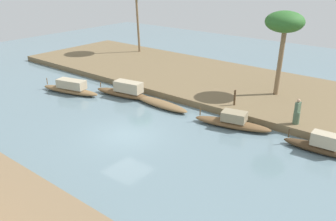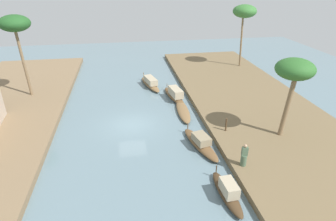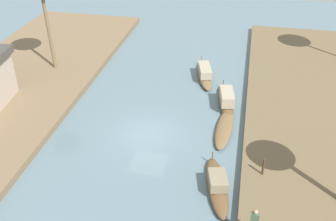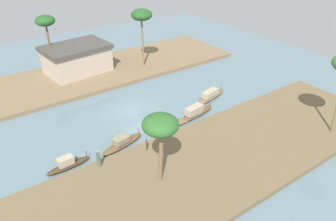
{
  "view_description": "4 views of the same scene",
  "coord_description": "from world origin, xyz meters",
  "px_view_note": "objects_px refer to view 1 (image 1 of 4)",
  "views": [
    {
      "loc": [
        -14.61,
        13.89,
        9.7
      ],
      "look_at": [
        -0.31,
        -3.66,
        0.58
      ],
      "focal_mm": 38.72,
      "sensor_mm": 36.0,
      "label": 1
    },
    {
      "loc": [
        -21.88,
        0.32,
        12.03
      ],
      "look_at": [
        -0.05,
        -3.31,
        1.17
      ],
      "focal_mm": 29.78,
      "sensor_mm": 36.0,
      "label": 2
    },
    {
      "loc": [
        -21.53,
        -5.79,
        15.87
      ],
      "look_at": [
        2.43,
        -0.89,
        0.56
      ],
      "focal_mm": 42.91,
      "sensor_mm": 36.0,
      "label": 3
    },
    {
      "loc": [
        -15.97,
        -29.04,
        19.11
      ],
      "look_at": [
        2.39,
        -3.17,
        0.79
      ],
      "focal_mm": 35.46,
      "sensor_mm": 36.0,
      "label": 4
    }
  ],
  "objects_px": {
    "sampan_downstream_large": "(71,88)",
    "sampan_midstream": "(125,91)",
    "sampan_near_left_bank": "(160,104)",
    "person_on_near_bank": "(297,114)",
    "sampan_upstream_small": "(321,146)",
    "mooring_post": "(235,98)",
    "sampan_open_hull": "(233,122)",
    "palm_tree_left_near": "(285,24)"
  },
  "relations": [
    {
      "from": "sampan_near_left_bank",
      "to": "person_on_near_bank",
      "type": "height_order",
      "value": "person_on_near_bank"
    },
    {
      "from": "sampan_upstream_small",
      "to": "mooring_post",
      "type": "bearing_deg",
      "value": -22.16
    },
    {
      "from": "sampan_midstream",
      "to": "mooring_post",
      "type": "relative_size",
      "value": 4.67
    },
    {
      "from": "sampan_midstream",
      "to": "sampan_downstream_large",
      "type": "bearing_deg",
      "value": 17.92
    },
    {
      "from": "sampan_downstream_large",
      "to": "sampan_near_left_bank",
      "type": "xyz_separation_m",
      "value": [
        -7.55,
        -2.34,
        -0.23
      ]
    },
    {
      "from": "sampan_open_hull",
      "to": "person_on_near_bank",
      "type": "xyz_separation_m",
      "value": [
        -3.3,
        -2.01,
        0.78
      ]
    },
    {
      "from": "sampan_open_hull",
      "to": "sampan_near_left_bank",
      "type": "xyz_separation_m",
      "value": [
        5.98,
        0.08,
        -0.17
      ]
    },
    {
      "from": "sampan_downstream_large",
      "to": "person_on_near_bank",
      "type": "bearing_deg",
      "value": -179.13
    },
    {
      "from": "sampan_upstream_small",
      "to": "person_on_near_bank",
      "type": "relative_size",
      "value": 2.49
    },
    {
      "from": "sampan_open_hull",
      "to": "person_on_near_bank",
      "type": "distance_m",
      "value": 3.94
    },
    {
      "from": "palm_tree_left_near",
      "to": "sampan_upstream_small",
      "type": "bearing_deg",
      "value": 129.93
    },
    {
      "from": "mooring_post",
      "to": "palm_tree_left_near",
      "type": "height_order",
      "value": "palm_tree_left_near"
    },
    {
      "from": "sampan_open_hull",
      "to": "person_on_near_bank",
      "type": "height_order",
      "value": "person_on_near_bank"
    },
    {
      "from": "sampan_upstream_small",
      "to": "sampan_open_hull",
      "type": "height_order",
      "value": "sampan_upstream_small"
    },
    {
      "from": "sampan_midstream",
      "to": "mooring_post",
      "type": "bearing_deg",
      "value": -171.49
    },
    {
      "from": "sampan_midstream",
      "to": "sampan_near_left_bank",
      "type": "xyz_separation_m",
      "value": [
        -3.47,
        -0.19,
        -0.29
      ]
    },
    {
      "from": "sampan_downstream_large",
      "to": "sampan_near_left_bank",
      "type": "bearing_deg",
      "value": -176.63
    },
    {
      "from": "person_on_near_bank",
      "to": "sampan_downstream_large",
      "type": "bearing_deg",
      "value": 112.38
    },
    {
      "from": "sampan_downstream_large",
      "to": "sampan_midstream",
      "type": "xyz_separation_m",
      "value": [
        -4.08,
        -2.16,
        0.06
      ]
    },
    {
      "from": "sampan_upstream_small",
      "to": "sampan_open_hull",
      "type": "relative_size",
      "value": 0.8
    },
    {
      "from": "sampan_open_hull",
      "to": "person_on_near_bank",
      "type": "relative_size",
      "value": 3.12
    },
    {
      "from": "sampan_upstream_small",
      "to": "sampan_near_left_bank",
      "type": "distance_m",
      "value": 11.48
    },
    {
      "from": "mooring_post",
      "to": "palm_tree_left_near",
      "type": "xyz_separation_m",
      "value": [
        -1.28,
        -4.24,
        4.73
      ]
    },
    {
      "from": "person_on_near_bank",
      "to": "mooring_post",
      "type": "relative_size",
      "value": 1.47
    },
    {
      "from": "sampan_upstream_small",
      "to": "sampan_near_left_bank",
      "type": "relative_size",
      "value": 0.8
    },
    {
      "from": "sampan_downstream_large",
      "to": "sampan_midstream",
      "type": "height_order",
      "value": "sampan_midstream"
    },
    {
      "from": "sampan_open_hull",
      "to": "palm_tree_left_near",
      "type": "relative_size",
      "value": 0.82
    },
    {
      "from": "sampan_near_left_bank",
      "to": "person_on_near_bank",
      "type": "relative_size",
      "value": 3.12
    },
    {
      "from": "sampan_downstream_large",
      "to": "sampan_midstream",
      "type": "distance_m",
      "value": 4.62
    },
    {
      "from": "sampan_upstream_small",
      "to": "palm_tree_left_near",
      "type": "xyz_separation_m",
      "value": [
        5.5,
        -6.57,
        5.36
      ]
    },
    {
      "from": "sampan_near_left_bank",
      "to": "person_on_near_bank",
      "type": "distance_m",
      "value": 9.56
    },
    {
      "from": "sampan_open_hull",
      "to": "mooring_post",
      "type": "xyz_separation_m",
      "value": [
        1.28,
        -2.46,
        0.68
      ]
    },
    {
      "from": "sampan_downstream_large",
      "to": "sampan_open_hull",
      "type": "height_order",
      "value": "sampan_downstream_large"
    },
    {
      "from": "sampan_near_left_bank",
      "to": "person_on_near_bank",
      "type": "xyz_separation_m",
      "value": [
        -9.28,
        -2.09,
        0.95
      ]
    },
    {
      "from": "sampan_open_hull",
      "to": "person_on_near_bank",
      "type": "bearing_deg",
      "value": -162.02
    },
    {
      "from": "sampan_midstream",
      "to": "person_on_near_bank",
      "type": "relative_size",
      "value": 3.18
    },
    {
      "from": "person_on_near_bank",
      "to": "palm_tree_left_near",
      "type": "bearing_deg",
      "value": 42.87
    },
    {
      "from": "sampan_upstream_small",
      "to": "person_on_near_bank",
      "type": "height_order",
      "value": "person_on_near_bank"
    },
    {
      "from": "sampan_midstream",
      "to": "person_on_near_bank",
      "type": "height_order",
      "value": "person_on_near_bank"
    },
    {
      "from": "sampan_downstream_large",
      "to": "sampan_midstream",
      "type": "bearing_deg",
      "value": -166.02
    },
    {
      "from": "sampan_open_hull",
      "to": "mooring_post",
      "type": "relative_size",
      "value": 4.59
    },
    {
      "from": "sampan_open_hull",
      "to": "palm_tree_left_near",
      "type": "xyz_separation_m",
      "value": [
        0.01,
        -6.7,
        5.4
      ]
    }
  ]
}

